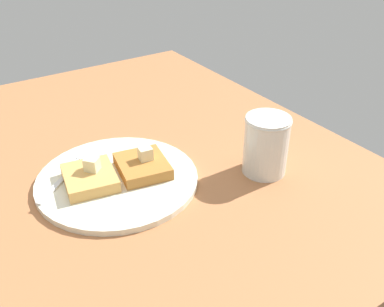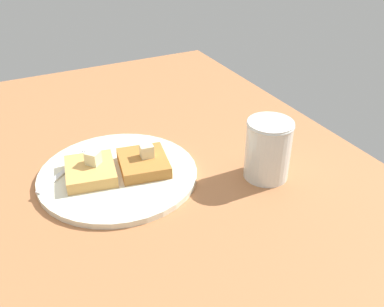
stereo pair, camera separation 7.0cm
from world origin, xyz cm
name	(u,v)px [view 2 (the right image)]	position (x,y,z in cm)	size (l,w,h in cm)	color
table_surface	(88,168)	(0.00, 0.00, 1.46)	(93.70, 93.70, 2.92)	#A5673E
plate	(118,174)	(-3.52, 7.28, 3.47)	(26.56, 26.56, 1.02)	silver
toast_slice_left	(143,163)	(-7.86, 8.08, 4.93)	(7.87, 9.01, 1.99)	#AE7030
toast_slice_middle	(90,171)	(0.81, 6.48, 4.93)	(7.87, 9.01, 1.99)	tan
butter_pat_primary	(147,151)	(-8.65, 7.86, 7.00)	(2.15, 1.94, 2.15)	beige
butter_pat_secondary	(92,158)	(0.22, 6.03, 7.00)	(2.15, 1.94, 2.15)	beige
fork	(73,164)	(2.64, 1.81, 4.11)	(13.18, 11.39, 0.36)	silver
syrup_jar	(268,152)	(-25.94, 18.09, 7.62)	(7.65, 7.65, 10.20)	#43220E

